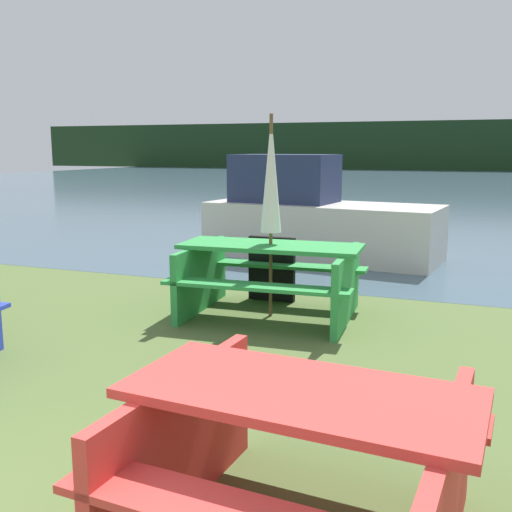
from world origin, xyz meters
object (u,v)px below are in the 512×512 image
(boat, at_px, (314,219))
(signboard, at_px, (272,269))
(picnic_table_green, at_px, (271,272))
(picnic_table_red, at_px, (300,452))
(umbrella_white, at_px, (271,176))

(boat, distance_m, signboard, 2.98)
(picnic_table_green, bearing_deg, picnic_table_red, -68.50)
(umbrella_white, xyz_separation_m, signboard, (-0.21, 0.63, -1.10))
(umbrella_white, xyz_separation_m, boat, (-0.53, 3.58, -0.86))
(picnic_table_red, distance_m, umbrella_white, 3.86)
(picnic_table_green, distance_m, boat, 3.62)
(picnic_table_green, relative_size, umbrella_white, 0.93)
(picnic_table_red, bearing_deg, boat, 105.02)
(umbrella_white, height_order, signboard, umbrella_white)
(picnic_table_red, height_order, picnic_table_green, picnic_table_green)
(picnic_table_green, height_order, umbrella_white, umbrella_white)
(picnic_table_red, xyz_separation_m, signboard, (-1.57, 4.09, -0.07))
(picnic_table_green, distance_m, signboard, 0.67)
(picnic_table_red, distance_m, signboard, 4.39)
(picnic_table_red, bearing_deg, signboard, 111.03)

